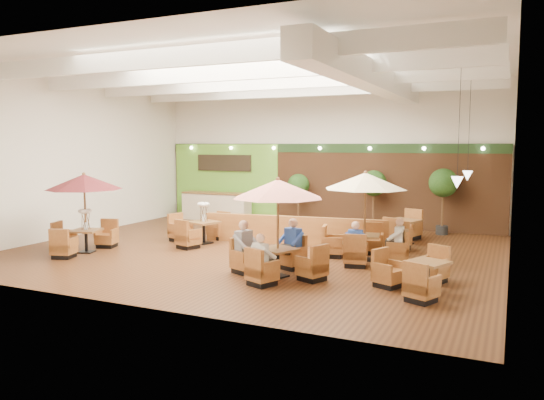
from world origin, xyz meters
The scene contains 17 objects.
room centered at (0.25, 1.22, 3.63)m, with size 14.04×14.00×5.52m.
service_counter centered at (-4.40, 5.10, 0.58)m, with size 3.00×0.75×1.18m.
booth_divider centered at (0.98, 1.36, 0.46)m, with size 6.60×0.18×0.91m, color brown.
table_0 centered at (-4.50, -2.38, 1.71)m, with size 2.32×2.44×2.38m.
table_1 centered at (1.90, -2.66, 1.67)m, with size 2.52×2.52×2.42m.
table_2 centered at (3.33, 0.04, 1.70)m, with size 2.51×2.51×2.48m.
table_3 centered at (-2.27, 0.31, 0.45)m, with size 1.80×2.58×1.50m.
table_4 centered at (5.15, -2.50, 0.32)m, with size 1.72×2.44×0.85m.
table_5 centered at (3.87, 2.88, 0.38)m, with size 1.16×2.86×1.01m.
topiary_0 centered at (-0.75, 5.30, 1.52)m, with size 0.88×0.88×2.04m.
topiary_1 centered at (2.28, 5.30, 1.67)m, with size 0.96×0.96×2.24m.
topiary_2 centered at (4.76, 5.30, 1.75)m, with size 1.01×1.01×2.35m.
diner_0 centered at (1.90, -3.54, 0.74)m, with size 0.41×0.40×0.74m.
diner_1 centered at (1.90, -1.78, 0.78)m, with size 0.47×0.42×0.85m.
diner_2 centered at (1.02, -2.66, 0.78)m, with size 0.42×0.47×0.86m.
diner_3 centered at (3.33, -0.86, 0.74)m, with size 0.38×0.32×0.75m.
diner_4 centered at (4.23, 0.04, 0.75)m, with size 0.32×0.39×0.77m.
Camera 1 is at (7.01, -14.18, 3.20)m, focal length 35.00 mm.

